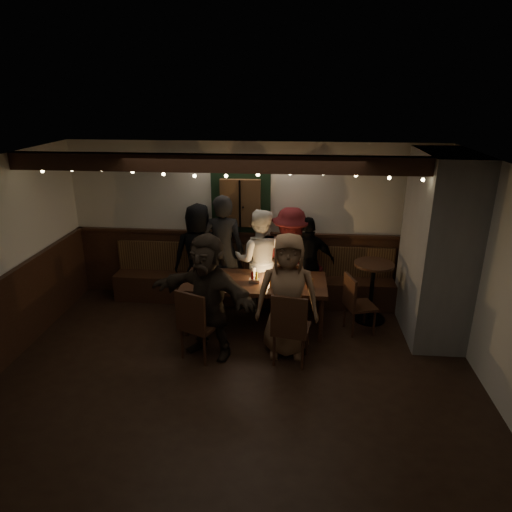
# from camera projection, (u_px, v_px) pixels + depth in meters

# --- Properties ---
(room) EXTENTS (6.02, 5.01, 2.62)m
(room) POSITION_uv_depth(u_px,v_px,m) (321.00, 261.00, 6.44)
(room) COLOR black
(room) RESTS_ON ground
(dining_table) EXTENTS (2.07, 0.89, 0.90)m
(dining_table) POSITION_uv_depth(u_px,v_px,m) (255.00, 285.00, 6.64)
(dining_table) COLOR black
(dining_table) RESTS_ON ground
(chair_near_left) EXTENTS (0.59, 0.59, 0.99)m
(chair_near_left) POSITION_uv_depth(u_px,v_px,m) (196.00, 321.00, 5.86)
(chair_near_left) COLOR black
(chair_near_left) RESTS_ON ground
(chair_near_right) EXTENTS (0.52, 0.52, 1.00)m
(chair_near_right) POSITION_uv_depth(u_px,v_px,m) (290.00, 325.00, 5.74)
(chair_near_right) COLOR black
(chair_near_right) RESTS_ON ground
(chair_end) EXTENTS (0.50, 0.50, 0.88)m
(chair_end) POSITION_uv_depth(u_px,v_px,m) (355.00, 301.00, 6.55)
(chair_end) COLOR black
(chair_end) RESTS_ON ground
(high_top) EXTENTS (0.59, 0.59, 0.94)m
(high_top) POSITION_uv_depth(u_px,v_px,m) (372.00, 284.00, 6.86)
(high_top) COLOR black
(high_top) RESTS_ON ground
(person_a) EXTENTS (0.93, 0.74, 1.67)m
(person_a) POSITION_uv_depth(u_px,v_px,m) (199.00, 255.00, 7.36)
(person_a) COLOR black
(person_a) RESTS_ON ground
(person_b) EXTENTS (0.68, 0.45, 1.85)m
(person_b) POSITION_uv_depth(u_px,v_px,m) (223.00, 252.00, 7.25)
(person_b) COLOR black
(person_b) RESTS_ON ground
(person_c) EXTENTS (0.81, 0.64, 1.65)m
(person_c) POSITION_uv_depth(u_px,v_px,m) (259.00, 260.00, 7.17)
(person_c) COLOR silver
(person_c) RESTS_ON ground
(person_d) EXTENTS (1.08, 0.63, 1.66)m
(person_d) POSITION_uv_depth(u_px,v_px,m) (290.00, 259.00, 7.22)
(person_d) COLOR #491114
(person_d) RESTS_ON ground
(person_e) EXTENTS (0.97, 0.65, 1.52)m
(person_e) POSITION_uv_depth(u_px,v_px,m) (308.00, 264.00, 7.19)
(person_e) COLOR black
(person_e) RESTS_ON ground
(person_f) EXTENTS (1.63, 1.08, 1.68)m
(person_f) POSITION_uv_depth(u_px,v_px,m) (208.00, 296.00, 5.90)
(person_f) COLOR black
(person_f) RESTS_ON ground
(person_g) EXTENTS (0.83, 0.55, 1.68)m
(person_g) POSITION_uv_depth(u_px,v_px,m) (287.00, 296.00, 5.91)
(person_g) COLOR #846146
(person_g) RESTS_ON ground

